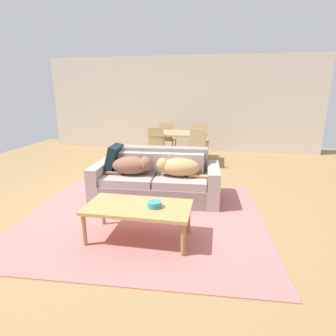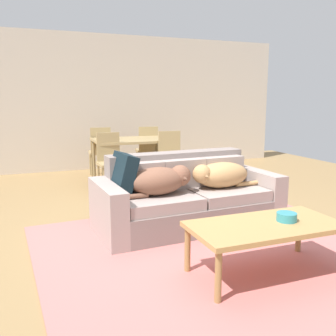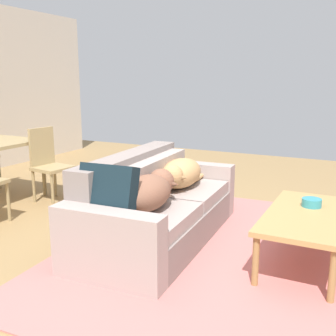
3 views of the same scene
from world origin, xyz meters
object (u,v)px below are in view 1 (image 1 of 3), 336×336
couch (156,179)px  dining_table (180,135)px  dining_chair_far_left (167,137)px  dining_chair_far_right (200,139)px  dog_on_right_cushion (178,167)px  bowl_on_coffee_table (154,204)px  throw_pillow_by_left_arm (114,159)px  dog_on_left_cushion (133,165)px  coffee_table (138,209)px  dining_chair_near_right (197,148)px  dining_chair_near_left (155,146)px

couch → dining_table: bearing=85.6°
dining_table → dining_chair_far_left: 0.77m
dining_chair_far_right → dog_on_right_cushion: bearing=95.6°
dog_on_right_cushion → bowl_on_coffee_table: 1.29m
throw_pillow_by_left_arm → dining_chair_far_left: 3.04m
dog_on_left_cushion → coffee_table: size_ratio=0.63×
dog_on_left_cushion → dog_on_right_cushion: (0.73, 0.05, -0.00)m
couch → dining_chair_far_left: bearing=94.1°
dog_on_left_cushion → dining_table: (0.41, 2.56, 0.10)m
couch → throw_pillow_by_left_arm: 0.81m
dog_on_right_cushion → couch: bearing=163.3°
dog_on_right_cushion → dining_chair_far_left: 3.21m
coffee_table → dining_chair_near_right: bearing=82.4°
dog_on_left_cushion → throw_pillow_by_left_arm: size_ratio=1.69×
dog_on_right_cushion → dining_chair_far_left: bearing=100.5°
dog_on_left_cushion → coffee_table: dog_on_left_cushion is taller
dining_chair_near_right → dining_chair_far_left: (-0.90, 1.25, 0.01)m
dog_on_right_cushion → dining_chair_near_left: 2.13m
dog_on_left_cushion → bowl_on_coffee_table: (0.65, -1.23, -0.11)m
dining_chair_near_left → dining_chair_near_right: (0.97, -0.08, -0.01)m
coffee_table → dining_table: bearing=90.6°
couch → dog_on_left_cushion: 0.46m
coffee_table → dining_chair_near_right: 3.17m
dog_on_left_cushion → couch: bearing=18.8°
bowl_on_coffee_table → dining_chair_near_left: bearing=103.0°
coffee_table → dining_chair_far_left: size_ratio=1.34×
dog_on_left_cushion → throw_pillow_by_left_arm: 0.42m
dining_chair_near_right → dining_chair_far_left: size_ratio=0.99×
dog_on_left_cushion → coffee_table: 1.31m
dining_chair_near_left → couch: bearing=-79.1°
coffee_table → dining_chair_near_left: dining_chair_near_left is taller
bowl_on_coffee_table → dog_on_left_cushion: bearing=117.8°
throw_pillow_by_left_arm → dining_chair_far_right: dining_chair_far_right is taller
dog_on_left_cushion → dining_chair_far_right: size_ratio=0.85×
dining_chair_near_right → dog_on_left_cushion: bearing=-107.4°
bowl_on_coffee_table → dining_chair_near_left: dining_chair_near_left is taller
coffee_table → dining_table: 3.79m
throw_pillow_by_left_arm → dining_chair_far_left: bearing=83.3°
throw_pillow_by_left_arm → dining_chair_near_right: (1.26, 1.77, -0.13)m
dog_on_right_cushion → coffee_table: (-0.28, -1.27, -0.18)m
couch → coffee_table: couch is taller
bowl_on_coffee_table → dining_chair_far_right: size_ratio=0.18×
dog_on_left_cushion → dining_chair_far_right: 3.23m
dog_on_left_cushion → dog_on_right_cushion: bearing=0.9°
dining_chair_near_left → dog_on_right_cushion: bearing=-69.9°
throw_pillow_by_left_arm → dog_on_right_cushion: bearing=-5.3°
dining_table → dining_chair_near_right: dining_chair_near_right is taller
dog_on_left_cushion → dining_table: size_ratio=0.60×
coffee_table → dining_chair_far_right: size_ratio=1.35×
dining_chair_far_left → dining_chair_far_right: size_ratio=1.00×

